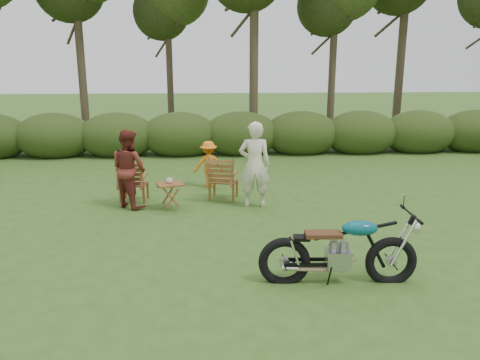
{
  "coord_description": "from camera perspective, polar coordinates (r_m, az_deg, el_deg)",
  "views": [
    {
      "loc": [
        -1.12,
        -6.2,
        2.95
      ],
      "look_at": [
        -0.55,
        1.87,
        0.9
      ],
      "focal_mm": 35.0,
      "sensor_mm": 36.0,
      "label": 1
    }
  ],
  "objects": [
    {
      "name": "ground",
      "position": [
        6.95,
        5.69,
        -10.96
      ],
      "size": [
        80.0,
        80.0,
        0.0
      ],
      "primitive_type": "plane",
      "color": "#30501A",
      "rests_on": "ground"
    },
    {
      "name": "tree_line",
      "position": [
        16.04,
        1.83,
        17.28
      ],
      "size": [
        22.52,
        11.62,
        8.14
      ],
      "color": "#3A2F20",
      "rests_on": "ground"
    },
    {
      "name": "motorcycle",
      "position": [
        6.75,
        11.7,
        -12.01
      ],
      "size": [
        2.09,
        0.9,
        1.17
      ],
      "primitive_type": null,
      "rotation": [
        0.0,
        0.0,
        -0.06
      ],
      "color": "#0C8FA1",
      "rests_on": "ground"
    },
    {
      "name": "lawn_chair_right",
      "position": [
        10.38,
        -2.01,
        -2.29
      ],
      "size": [
        0.8,
        0.8,
        0.96
      ],
      "primitive_type": null,
      "rotation": [
        0.0,
        0.0,
        2.89
      ],
      "color": "brown",
      "rests_on": "ground"
    },
    {
      "name": "lawn_chair_left",
      "position": [
        10.47,
        -12.68,
        -2.5
      ],
      "size": [
        0.68,
        0.68,
        0.91
      ],
      "primitive_type": null,
      "rotation": [
        0.0,
        0.0,
        3.05
      ],
      "color": "brown",
      "rests_on": "ground"
    },
    {
      "name": "side_table",
      "position": [
        9.69,
        -8.5,
        -1.98
      ],
      "size": [
        0.64,
        0.58,
        0.54
      ],
      "primitive_type": null,
      "rotation": [
        0.0,
        0.0,
        0.31
      ],
      "color": "#5B2D16",
      "rests_on": "ground"
    },
    {
      "name": "cup",
      "position": [
        9.64,
        -8.59,
        -0.09
      ],
      "size": [
        0.16,
        0.16,
        0.1
      ],
      "primitive_type": "imported",
      "rotation": [
        0.0,
        0.0,
        -0.3
      ],
      "color": "#F1E1C6",
      "rests_on": "side_table"
    },
    {
      "name": "adult_a",
      "position": [
        9.86,
        1.75,
        -3.2
      ],
      "size": [
        0.68,
        0.47,
        1.79
      ],
      "primitive_type": "imported",
      "rotation": [
        0.0,
        0.0,
        3.08
      ],
      "color": "beige",
      "rests_on": "ground"
    },
    {
      "name": "adult_b",
      "position": [
        10.1,
        -13.12,
        -3.15
      ],
      "size": [
        1.0,
        0.99,
        1.63
      ],
      "primitive_type": "imported",
      "rotation": [
        0.0,
        0.0,
        2.4
      ],
      "color": "maroon",
      "rests_on": "ground"
    },
    {
      "name": "child",
      "position": [
        11.4,
        -3.79,
        -0.81
      ],
      "size": [
        0.79,
        0.54,
        1.12
      ],
      "primitive_type": "imported",
      "rotation": [
        0.0,
        0.0,
        3.32
      ],
      "color": "orange",
      "rests_on": "ground"
    }
  ]
}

